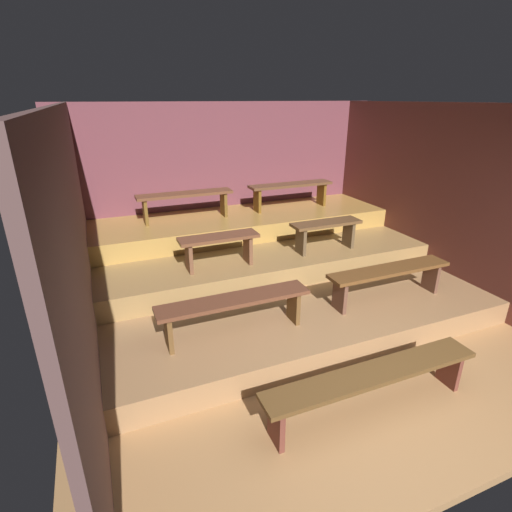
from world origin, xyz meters
The scene contains 14 objects.
ground centered at (0.00, 2.49, -0.04)m, with size 5.68×5.78×0.08m, color #A17347.
wall_back centered at (0.00, 5.01, 1.33)m, with size 5.68×0.06×2.66m, color brown.
wall_left centered at (-2.47, 2.49, 1.33)m, with size 0.06×5.78×2.66m, color brown.
wall_right centered at (2.47, 2.49, 1.33)m, with size 0.06×5.78×2.66m, color brown.
platform_lower centered at (0.00, 3.07, 0.15)m, with size 4.88×3.83×0.29m, color #956D46.
platform_middle centered at (0.00, 3.78, 0.44)m, with size 4.88×2.40×0.29m, color olive.
platform_upper centered at (0.00, 4.31, 0.74)m, with size 4.88×1.35×0.29m, color #A87E3B.
bench_floor_center centered at (-0.16, 0.56, 0.36)m, with size 2.16×0.31×0.44m.
bench_lower_left centered at (-1.03, 1.83, 0.65)m, with size 1.68×0.31×0.44m.
bench_lower_right centered at (1.03, 1.83, 0.65)m, with size 1.68×0.31×0.44m.
bench_middle_left centered at (-0.82, 3.01, 0.92)m, with size 1.06×0.31×0.44m.
bench_middle_right centered at (0.82, 3.01, 0.92)m, with size 1.06×0.31×0.44m.
bench_upper_left centered at (-0.94, 4.39, 1.23)m, with size 1.51×0.31×0.44m.
bench_upper_right centered at (0.94, 4.39, 1.23)m, with size 1.51×0.31×0.44m.
Camera 1 is at (-2.24, -1.69, 2.72)m, focal length 27.62 mm.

